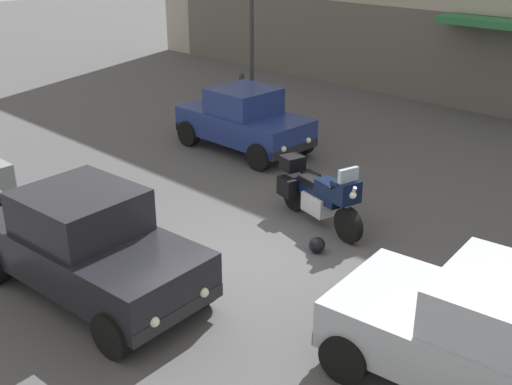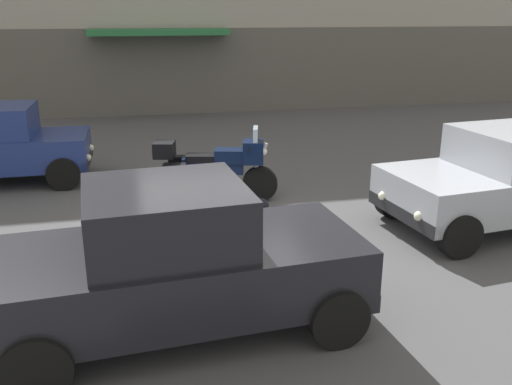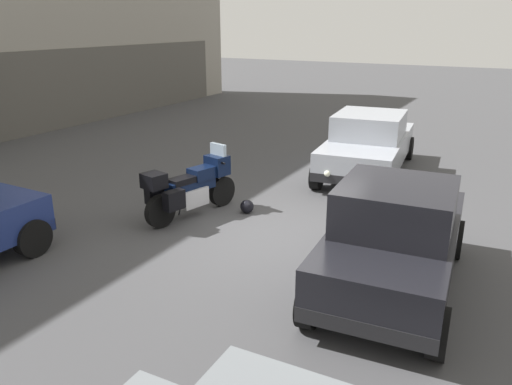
# 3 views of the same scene
# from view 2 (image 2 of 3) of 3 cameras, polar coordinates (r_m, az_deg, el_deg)

# --- Properties ---
(ground_plane) EXTENTS (80.00, 80.00, 0.00)m
(ground_plane) POSITION_cam_2_polar(r_m,az_deg,el_deg) (8.34, -2.88, -5.28)
(ground_plane) COLOR #424244
(motorcycle) EXTENTS (2.23, 1.03, 1.36)m
(motorcycle) POSITION_cam_2_polar(r_m,az_deg,el_deg) (10.08, -4.46, 2.58)
(motorcycle) COLOR black
(motorcycle) RESTS_ON ground
(helmet) EXTENTS (0.28, 0.28, 0.28)m
(helmet) POSITION_cam_2_polar(r_m,az_deg,el_deg) (9.50, 0.52, -1.37)
(helmet) COLOR black
(helmet) RESTS_ON ground
(car_compact_side) EXTENTS (3.49, 1.73, 1.56)m
(car_compact_side) POSITION_cam_2_polar(r_m,az_deg,el_deg) (12.20, -24.82, 4.40)
(car_compact_side) COLOR navy
(car_compact_side) RESTS_ON ground
(car_wagon_end) EXTENTS (3.96, 2.04, 1.64)m
(car_wagon_end) POSITION_cam_2_polar(r_m,az_deg,el_deg) (5.93, -7.91, -6.98)
(car_wagon_end) COLOR black
(car_wagon_end) RESTS_ON ground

